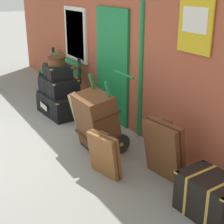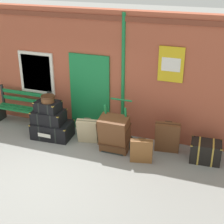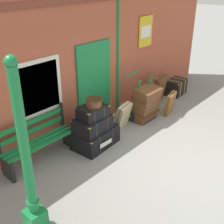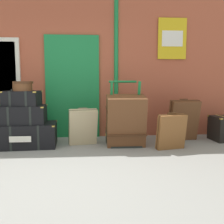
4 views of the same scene
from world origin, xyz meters
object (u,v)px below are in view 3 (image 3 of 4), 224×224
(suitcase_beige, at_px, (123,117))
(platform_bench, at_px, (38,142))
(steamer_trunk_top, at_px, (93,112))
(large_brown_trunk, at_px, (146,104))
(suitcase_tan, at_px, (170,103))
(lamp_post, at_px, (29,177))
(steamer_trunk_middle, at_px, (93,124))
(steamer_trunk_base, at_px, (95,137))
(suitcase_oxblood, at_px, (159,90))
(corner_trunk, at_px, (176,87))
(round_hatbox, at_px, (94,102))
(porters_trolley, at_px, (140,109))

(suitcase_beige, bearing_deg, platform_bench, 168.10)
(steamer_trunk_top, height_order, large_brown_trunk, steamer_trunk_top)
(steamer_trunk_top, xyz_separation_m, large_brown_trunk, (1.83, -0.11, -0.40))
(suitcase_tan, bearing_deg, large_brown_trunk, 159.18)
(suitcase_tan, bearing_deg, platform_bench, 166.52)
(lamp_post, height_order, suitcase_tan, lamp_post)
(steamer_trunk_middle, xyz_separation_m, suitcase_tan, (2.59, -0.40, -0.27))
(lamp_post, height_order, steamer_trunk_base, lamp_post)
(steamer_trunk_base, xyz_separation_m, large_brown_trunk, (1.76, -0.12, 0.26))
(lamp_post, bearing_deg, suitcase_oxblood, 13.46)
(large_brown_trunk, distance_m, corner_trunk, 2.15)
(corner_trunk, bearing_deg, lamp_post, -169.10)
(lamp_post, bearing_deg, steamer_trunk_base, 23.35)
(steamer_trunk_middle, distance_m, suitcase_oxblood, 3.06)
(suitcase_oxblood, relative_size, corner_trunk, 1.14)
(round_hatbox, xyz_separation_m, porters_trolley, (1.81, 0.09, -0.83))
(lamp_post, xyz_separation_m, steamer_trunk_base, (2.32, 1.00, -0.81))
(lamp_post, xyz_separation_m, porters_trolley, (4.08, 1.06, -0.75))
(lamp_post, height_order, steamer_trunk_middle, lamp_post)
(platform_bench, xyz_separation_m, suitcase_oxblood, (4.13, -0.22, -0.04))
(platform_bench, bearing_deg, steamer_trunk_middle, -23.93)
(steamer_trunk_base, xyz_separation_m, porters_trolley, (1.76, 0.06, 0.06))
(suitcase_beige, relative_size, corner_trunk, 0.95)
(suitcase_tan, bearing_deg, suitcase_oxblood, 55.95)
(porters_trolley, relative_size, large_brown_trunk, 1.26)
(platform_bench, distance_m, steamer_trunk_top, 1.28)
(steamer_trunk_middle, xyz_separation_m, porters_trolley, (1.84, 0.07, -0.31))
(lamp_post, distance_m, platform_bench, 1.96)
(suitcase_oxblood, xyz_separation_m, corner_trunk, (0.91, -0.07, -0.16))
(platform_bench, height_order, suitcase_oxblood, platform_bench)
(steamer_trunk_middle, distance_m, corner_trunk, 3.97)
(steamer_trunk_middle, height_order, round_hatbox, round_hatbox)
(suitcase_tan, bearing_deg, suitcase_beige, 164.31)
(steamer_trunk_middle, bearing_deg, large_brown_trunk, -3.49)
(round_hatbox, distance_m, porters_trolley, 1.99)
(steamer_trunk_middle, height_order, large_brown_trunk, large_brown_trunk)
(steamer_trunk_top, height_order, suitcase_oxblood, steamer_trunk_top)
(steamer_trunk_middle, distance_m, porters_trolley, 1.87)
(corner_trunk, bearing_deg, round_hatbox, -176.76)
(round_hatbox, relative_size, suitcase_oxblood, 0.42)
(large_brown_trunk, xyz_separation_m, suitcase_oxblood, (1.20, 0.38, -0.07))
(steamer_trunk_middle, xyz_separation_m, round_hatbox, (0.03, -0.02, 0.52))
(steamer_trunk_middle, xyz_separation_m, suitcase_oxblood, (3.04, 0.27, -0.18))
(suitcase_oxblood, height_order, suitcase_beige, suitcase_oxblood)
(steamer_trunk_base, bearing_deg, corner_trunk, 2.85)
(platform_bench, xyz_separation_m, steamer_trunk_base, (1.17, -0.48, -0.23))
(porters_trolley, relative_size, suitcase_oxblood, 1.43)
(steamer_trunk_base, relative_size, round_hatbox, 3.01)
(suitcase_beige, distance_m, corner_trunk, 2.89)
(steamer_trunk_top, relative_size, corner_trunk, 0.88)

